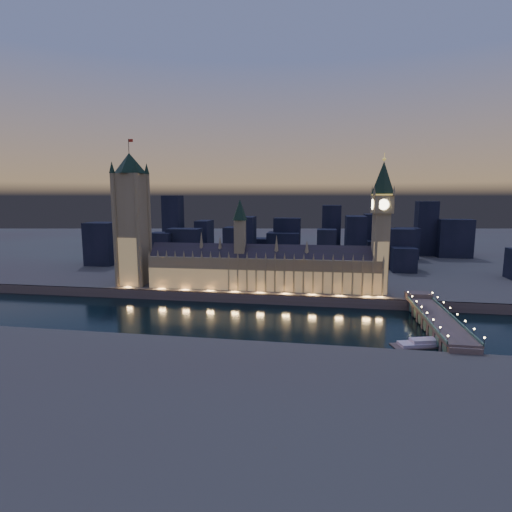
# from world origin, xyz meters

# --- Properties ---
(ground_plane) EXTENTS (2000.00, 2000.00, 0.00)m
(ground_plane) POSITION_xyz_m (0.00, 0.00, 0.00)
(ground_plane) COLOR black
(ground_plane) RESTS_ON ground
(north_bank) EXTENTS (2000.00, 960.00, 8.00)m
(north_bank) POSITION_xyz_m (0.00, 520.00, 4.00)
(north_bank) COLOR #4E3B3A
(north_bank) RESTS_ON ground
(embankment_wall) EXTENTS (2000.00, 2.50, 8.00)m
(embankment_wall) POSITION_xyz_m (0.00, 41.00, 4.00)
(embankment_wall) COLOR #514541
(embankment_wall) RESTS_ON ground
(palace_of_westminster) EXTENTS (202.00, 24.29, 78.00)m
(palace_of_westminster) POSITION_xyz_m (8.84, 61.75, 26.37)
(palace_of_westminster) COLOR olive
(palace_of_westminster) RESTS_ON north_bank
(victoria_tower) EXTENTS (31.68, 31.68, 130.49)m
(victoria_tower) POSITION_xyz_m (-110.00, 61.93, 72.93)
(victoria_tower) COLOR olive
(victoria_tower) RESTS_ON north_bank
(elizabeth_tower) EXTENTS (18.00, 18.00, 114.91)m
(elizabeth_tower) POSITION_xyz_m (108.00, 61.93, 72.18)
(elizabeth_tower) COLOR olive
(elizabeth_tower) RESTS_ON north_bank
(westminster_bridge) EXTENTS (19.01, 113.00, 15.90)m
(westminster_bridge) POSITION_xyz_m (136.32, -3.45, 5.99)
(westminster_bridge) COLOR #514541
(westminster_bridge) RESTS_ON ground
(river_boat) EXTENTS (49.04, 23.91, 4.50)m
(river_boat) POSITION_xyz_m (125.98, -35.27, 1.56)
(river_boat) COLOR #514541
(river_boat) RESTS_ON ground
(city_backdrop) EXTENTS (479.72, 215.63, 81.40)m
(city_backdrop) POSITION_xyz_m (31.34, 245.55, 31.51)
(city_backdrop) COLOR black
(city_backdrop) RESTS_ON north_bank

